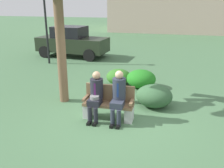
{
  "coord_description": "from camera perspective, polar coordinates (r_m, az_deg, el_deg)",
  "views": [
    {
      "loc": [
        1.26,
        -5.74,
        3.01
      ],
      "look_at": [
        -0.27,
        0.41,
        0.85
      ],
      "focal_mm": 39.27,
      "sensor_mm": 36.0,
      "label": 1
    }
  ],
  "objects": [
    {
      "name": "ground_plane",
      "position": [
        6.6,
        1.39,
        -8.31
      ],
      "size": [
        80.0,
        80.0,
        0.0
      ],
      "primitive_type": "plane",
      "color": "#48714A"
    },
    {
      "name": "seated_man_left",
      "position": [
        6.39,
        -3.81,
        -2.23
      ],
      "size": [
        0.34,
        0.72,
        1.29
      ],
      "color": "#23232D",
      "rests_on": "ground"
    },
    {
      "name": "street_lamp",
      "position": [
        12.52,
        -15.28,
        15.29
      ],
      "size": [
        0.24,
        0.24,
        3.92
      ],
      "color": "black",
      "rests_on": "ground"
    },
    {
      "name": "seated_man_right",
      "position": [
        6.24,
        1.49,
        -2.39
      ],
      "size": [
        0.34,
        0.72,
        1.35
      ],
      "color": "#2D3342",
      "rests_on": "ground"
    },
    {
      "name": "shrub_mid_lawn",
      "position": [
        7.37,
        9.79,
        -2.74
      ],
      "size": [
        1.07,
        0.98,
        0.67
      ],
      "primitive_type": "ellipsoid",
      "color": "#345B37",
      "rests_on": "ground"
    },
    {
      "name": "shrub_far_lawn",
      "position": [
        9.23,
        1.57,
        1.69
      ],
      "size": [
        0.93,
        0.85,
        0.58
      ],
      "primitive_type": "ellipsoid",
      "color": "#367728",
      "rests_on": "ground"
    },
    {
      "name": "parked_car_near",
      "position": [
        14.04,
        -9.31,
        9.68
      ],
      "size": [
        4.04,
        2.04,
        1.68
      ],
      "color": "#232D1E",
      "rests_on": "ground"
    },
    {
      "name": "park_bench",
      "position": [
        6.54,
        -0.74,
        -4.75
      ],
      "size": [
        1.33,
        0.44,
        0.9
      ],
      "color": "brown",
      "rests_on": "ground"
    },
    {
      "name": "shrub_near_bench",
      "position": [
        8.92,
        6.79,
        1.2
      ],
      "size": [
        1.06,
        0.97,
        0.66
      ],
      "primitive_type": "ellipsoid",
      "color": "#247D20",
      "rests_on": "ground"
    }
  ]
}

